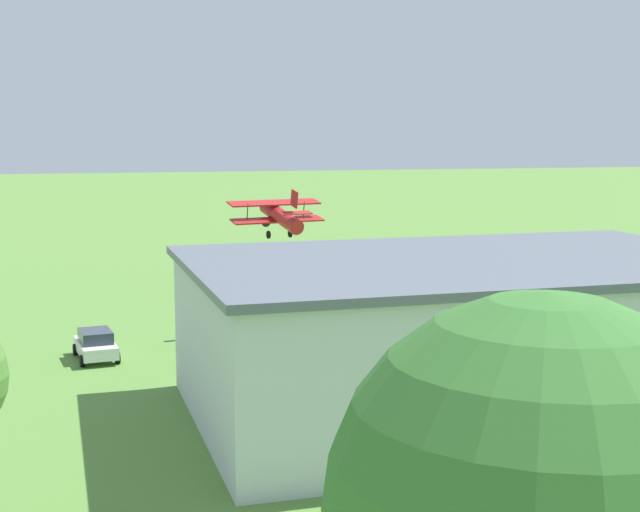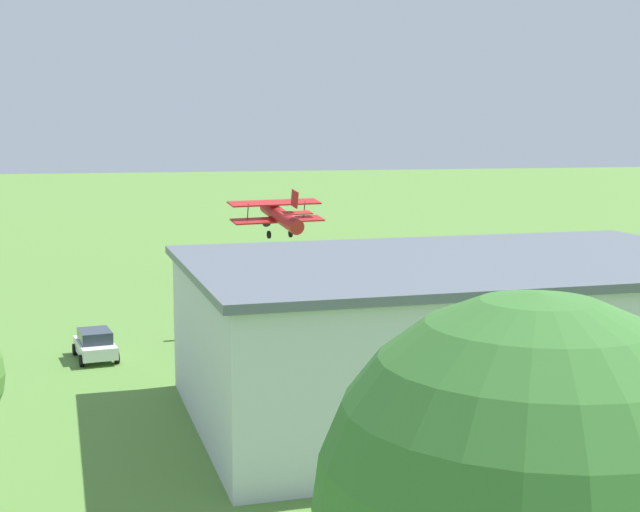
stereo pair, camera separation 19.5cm
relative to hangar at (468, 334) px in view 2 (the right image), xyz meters
The scene contains 12 objects.
ground_plane 33.28m from the hangar, 93.84° to the right, with size 400.00×400.00×0.00m, color #568438.
hangar is the anchor object (origin of this frame).
biplane 35.27m from the hangar, 87.98° to the right, with size 8.04×7.30×4.12m.
car_green 17.69m from the hangar, 127.80° to the right, with size 2.35×4.09×1.61m.
car_blue 17.22m from the hangar, 59.91° to the right, with size 2.08×4.61×1.69m.
car_white 21.10m from the hangar, 40.03° to the right, with size 2.52×4.23×1.62m.
person_near_hangar_door 14.29m from the hangar, 105.09° to the right, with size 0.49×0.49×1.61m.
person_watching_takeoff 15.02m from the hangar, 84.85° to the right, with size 0.47×0.47×1.72m.
person_crossing_taxiway 21.01m from the hangar, 116.08° to the right, with size 0.51×0.51×1.73m.
person_by_parked_cars 18.04m from the hangar, 89.43° to the right, with size 0.38×0.38×1.68m.
person_beside_truck 20.44m from the hangar, 56.83° to the right, with size 0.48×0.48×1.56m.
tree_near_perimeter_road 26.62m from the hangar, 68.82° to the left, with size 6.88×6.88×10.04m.
Camera 2 is at (18.29, 70.06, 12.48)m, focal length 51.66 mm.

